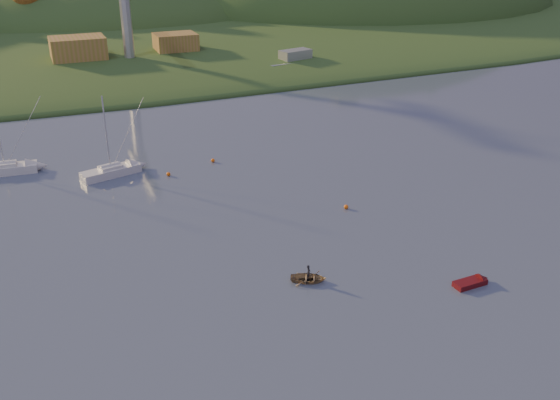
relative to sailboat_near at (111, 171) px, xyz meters
name	(u,v)px	position (x,y,z in m)	size (l,w,h in m)	color
far_shore	(69,8)	(11.39, 168.90, -0.68)	(620.00, 220.00, 1.50)	#24471C
shore_slope	(93,37)	(11.39, 103.90, -0.68)	(640.00, 150.00, 7.00)	#24471C
hill_center	(106,14)	(21.39, 148.90, -0.68)	(140.00, 120.00, 36.00)	#24471C
hill_right	(348,6)	(106.39, 133.90, -0.68)	(150.00, 130.00, 60.00)	#24471C
hillside_trees	(84,26)	(11.39, 123.90, -0.68)	(280.00, 50.00, 32.00)	#1B4819
wharf	(143,62)	(16.39, 60.90, 0.52)	(42.00, 16.00, 2.40)	slate
shed_west	(78,49)	(3.39, 61.90, 4.12)	(11.00, 8.00, 4.80)	olive
shed_east	(176,43)	(24.39, 62.90, 3.72)	(9.00, 7.00, 4.00)	olive
sailboat_near	(111,171)	(0.00, 0.00, 0.00)	(7.76, 4.12, 10.31)	silver
sailboat_far	(5,168)	(-12.29, 5.98, 0.02)	(7.88, 2.91, 10.72)	silver
canoe	(308,278)	(12.32, -32.38, -0.36)	(2.28, 3.19, 0.66)	#957A52
paddler	(308,275)	(12.32, -32.38, 0.02)	(0.51, 0.34, 1.41)	black
red_tender	(476,281)	(25.94, -38.50, -0.43)	(3.63, 1.38, 1.22)	#4F0B0E
work_vessel	(295,62)	(46.39, 46.90, 0.75)	(16.48, 8.92, 4.02)	slate
buoy_1	(346,207)	(22.71, -20.18, -0.43)	(0.50, 0.50, 0.50)	#FF660D
buoy_3	(168,174)	(6.66, -2.87, -0.43)	(0.50, 0.50, 0.50)	#FF660D
buoy_4	(213,160)	(13.28, -0.37, -0.43)	(0.50, 0.50, 0.50)	#FF660D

